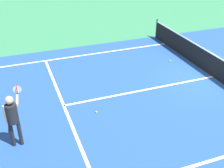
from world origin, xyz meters
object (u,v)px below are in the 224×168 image
at_px(net, 215,66).
at_px(tennis_ball_mid_court, 96,112).
at_px(tennis_ball_near_net, 170,61).
at_px(player_near, 12,115).

xyz_separation_m(net, tennis_ball_mid_court, (0.82, -5.44, -0.46)).
height_order(tennis_ball_mid_court, tennis_ball_near_net, same).
xyz_separation_m(net, tennis_ball_near_net, (-1.99, -0.91, -0.46)).
xyz_separation_m(player_near, tennis_ball_near_net, (-3.54, 7.18, -1.00)).
distance_m(net, tennis_ball_mid_court, 5.52).
relative_size(net, tennis_ball_near_net, 156.12).
bearing_deg(tennis_ball_mid_court, tennis_ball_near_net, 121.79).
bearing_deg(tennis_ball_mid_court, player_near, -74.54).
relative_size(player_near, tennis_ball_mid_court, 25.12).
height_order(player_near, tennis_ball_near_net, player_near).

